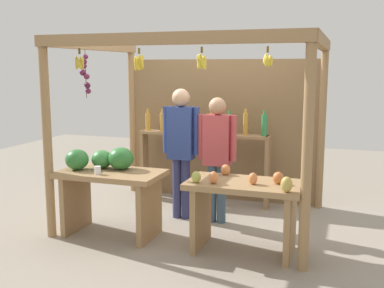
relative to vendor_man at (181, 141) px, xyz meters
name	(u,v)px	position (x,y,z in m)	size (l,w,h in m)	color
ground_plane	(197,220)	(0.23, -0.03, -0.99)	(12.00, 12.00, 0.00)	gray
market_stall	(208,111)	(0.22, 0.42, 0.35)	(2.93, 2.24, 2.25)	#99754C
fruit_counter_left	(108,179)	(-0.59, -0.81, -0.35)	(1.18, 0.64, 1.00)	#99754C
fruit_counter_right	(245,201)	(1.00, -0.84, -0.44)	(1.18, 0.64, 0.90)	#99754C
bottle_shelf_unit	(204,146)	(0.06, 0.77, -0.18)	(1.87, 0.22, 1.36)	#99754C
vendor_man	(181,141)	(0.00, 0.00, 0.00)	(0.48, 0.22, 1.65)	navy
vendor_woman	(217,149)	(0.47, -0.01, -0.07)	(0.48, 0.21, 1.55)	#3E586F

